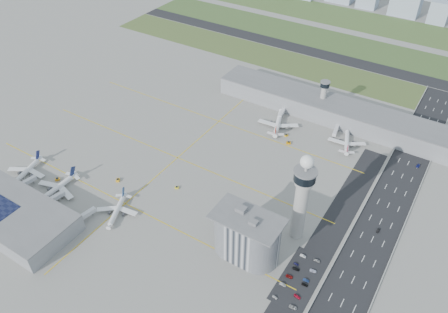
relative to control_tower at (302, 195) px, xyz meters
The scene contains 51 objects.
ground 80.47m from the control_tower, behind, with size 1000.00×1000.00×0.00m, color gray.
grass_strip_0 238.28m from the control_tower, 112.98° to the left, with size 480.00×50.00×0.08m, color #415227.
grass_strip_1 308.14m from the control_tower, 107.49° to the left, with size 480.00×60.00×0.08m, color #3C5629.
grass_strip_2 384.80m from the control_tower, 103.89° to the left, with size 480.00×70.00×0.08m, color #3A5628.
runway 272.40m from the control_tower, 109.91° to the left, with size 480.00×22.00×0.10m, color black.
highway 56.01m from the control_tower, 10.54° to the right, with size 28.00×500.00×0.10m, color black.
barrier_left 45.73m from the control_tower, 15.42° to the right, with size 0.60×500.00×1.20m, color #9E9E99.
barrier_right 67.08m from the control_tower, ahead, with size 0.60×500.00×1.20m, color #9E9E99.
landside_road 43.28m from the control_tower, 45.00° to the right, with size 18.00×260.00×0.08m, color black.
parking_lot 48.79m from the control_tower, 61.93° to the right, with size 20.00×44.00×0.10m, color black.
taxiway_line_h_0 123.35m from the control_tower, 161.26° to the right, with size 260.00×0.60×0.01m, color yellow.
taxiway_line_h_1 119.40m from the control_tower, 168.89° to the left, with size 260.00×0.60×0.01m, color yellow.
taxiway_line_h_2 143.16m from the control_tower, 143.79° to the left, with size 260.00×0.60×0.01m, color yellow.
taxiway_line_v 119.40m from the control_tower, 168.89° to the left, with size 0.60×260.00×0.01m, color yellow.
control_tower is the anchor object (origin of this frame).
secondary_tower 148.97m from the control_tower, 106.48° to the left, with size 8.60×8.60×31.90m.
admin_building 41.10m from the control_tower, 123.70° to the right, with size 42.00×24.00×33.50m.
terminal_pier 146.15m from the control_tower, 102.88° to the left, with size 210.00×32.00×15.80m.
near_terminal 185.86m from the control_tower, 150.65° to the right, with size 84.00×42.00×13.00m.
airplane_near_a 204.82m from the control_tower, 164.35° to the right, with size 36.73×31.22×10.28m, color white, non-canonical shape.
airplane_near_b 173.29m from the control_tower, 160.95° to the right, with size 39.04×33.19×10.93m, color white, non-canonical shape.
airplane_near_c 123.95m from the control_tower, 156.40° to the right, with size 34.01×28.91×9.52m, color white, non-canonical shape.
airplane_far_a 125.84m from the control_tower, 122.21° to the left, with size 41.29×35.10×11.56m, color white, non-canonical shape.
airplane_far_b 114.52m from the control_tower, 93.26° to the left, with size 35.99×30.59×10.08m, color white, non-canonical shape.
jet_bridge_near_0 200.06m from the control_tower, 159.55° to the right, with size 14.00×3.00×5.70m, color silver, non-canonical shape.
jet_bridge_near_1 172.69m from the control_tower, 156.00° to the right, with size 14.00×3.00×5.70m, color silver, non-canonical shape.
jet_bridge_near_2 146.36m from the control_tower, 151.10° to the right, with size 14.00×3.00×5.70m, color silver, non-canonical shape.
jet_bridge_far_0 145.99m from the control_tower, 119.45° to the left, with size 14.00×3.00×5.70m, color silver, non-canonical shape.
jet_bridge_far_1 129.66m from the control_tower, 99.16° to the left, with size 14.00×3.00×5.70m, color silver, non-canonical shape.
tug_0 180.37m from the control_tower, 164.84° to the right, with size 2.36×3.44×2.00m, color orange, non-canonical shape.
tug_1 162.64m from the control_tower, 160.06° to the right, with size 1.89×2.74×1.59m, color #CE910F, non-canonical shape.
tug_2 138.97m from the control_tower, behind, with size 2.31×3.37×1.96m, color #F5AA1B, non-canonical shape.
tug_3 97.60m from the control_tower, behind, with size 1.95×2.83×1.65m, color gold, non-canonical shape.
tug_4 112.59m from the control_tower, 119.28° to the left, with size 1.94×2.82×1.64m, color #F3AC16, non-canonical shape.
tug_5 102.75m from the control_tower, 118.59° to the left, with size 2.40×3.50×2.03m, color #D28400, non-canonical shape.
car_lot_0 60.69m from the control_tower, 78.68° to the right, with size 1.29×3.20×1.09m, color silver.
car_lot_1 53.03m from the control_tower, 75.94° to the right, with size 1.38×3.96×1.31m, color #A1A1A1.
car_lot_2 48.33m from the control_tower, 71.70° to the right, with size 1.92×4.16×1.16m, color maroon.
car_lot_3 44.20m from the control_tower, 64.97° to the right, with size 1.73×4.27×1.24m, color black.
car_lot_4 42.05m from the control_tower, 64.80° to the right, with size 1.29×3.22×1.10m, color #1C1B52.
car_lot_5 38.86m from the control_tower, 51.51° to the right, with size 1.32×3.79×1.25m, color white.
car_lot_6 63.76m from the control_tower, 66.84° to the right, with size 2.08×4.50×1.25m, color #A2A2A2.
car_lot_7 57.97m from the control_tower, 64.20° to the right, with size 1.66×4.09×1.19m, color #B20E29.
car_lot_8 51.56m from the control_tower, 57.70° to the right, with size 1.54×3.83×1.30m, color black.
car_lot_9 49.49m from the control_tower, 55.72° to the right, with size 1.26×3.62×1.19m, color navy.
car_lot_10 45.43m from the control_tower, 45.19° to the right, with size 1.85×4.01×1.12m, color silver.
car_lot_11 41.73m from the control_tower, 32.86° to the right, with size 1.72×4.24×1.23m, color gray.
car_hw_1 63.65m from the control_tower, 34.98° to the left, with size 1.39×3.98×1.31m, color black.
car_hw_2 127.40m from the control_tower, 65.87° to the left, with size 2.12×4.60×1.28m, color navy.
car_hw_4 180.31m from the control_tower, 78.48° to the left, with size 1.52×3.79×1.29m, color gray.
skyline_bldg_10 416.22m from the control_tower, 89.82° to the left, with size 23.01×18.41×27.75m, color #9EADC1.
Camera 1 is at (132.92, -175.35, 215.39)m, focal length 35.00 mm.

